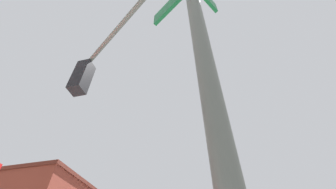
# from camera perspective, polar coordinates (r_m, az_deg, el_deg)

# --- Properties ---
(traffic_signal_near) EXTENTS (2.14, 3.11, 5.42)m
(traffic_signal_near) POSITION_cam_1_polar(r_m,az_deg,el_deg) (3.13, -13.11, 10.50)
(traffic_signal_near) COLOR #474C47
(traffic_signal_near) RESTS_ON ground_plane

